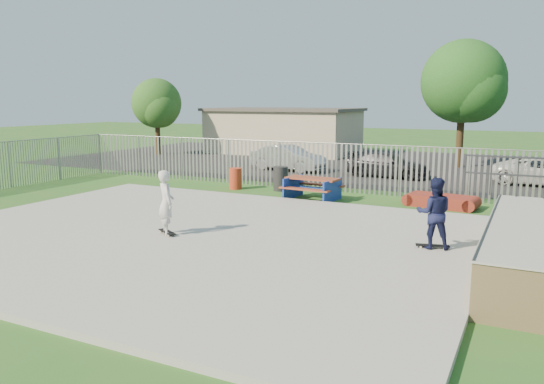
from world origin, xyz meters
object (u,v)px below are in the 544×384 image
at_px(car_dark, 387,165).
at_px(trash_bin_grey, 281,179).
at_px(skater_white, 166,202).
at_px(car_silver, 288,158).
at_px(skater_navy, 434,213).
at_px(trash_bin_red, 235,179).
at_px(picnic_table, 312,188).
at_px(tree_mid, 463,82).
at_px(funbox, 441,201).
at_px(tree_left, 157,103).

bearing_deg(car_dark, trash_bin_grey, 156.25).
relative_size(car_dark, skater_white, 2.35).
bearing_deg(car_silver, skater_navy, -134.41).
bearing_deg(trash_bin_red, picnic_table, -12.04).
xyz_separation_m(car_silver, skater_white, (3.04, -14.44, 0.33)).
relative_size(picnic_table, tree_mid, 0.30).
height_order(car_silver, skater_navy, skater_navy).
xyz_separation_m(trash_bin_red, skater_white, (2.57, -8.06, 0.58)).
height_order(trash_bin_red, car_dark, car_dark).
height_order(funbox, trash_bin_grey, trash_bin_grey).
height_order(funbox, trash_bin_red, trash_bin_red).
bearing_deg(picnic_table, skater_navy, -40.54).
distance_m(trash_bin_red, car_silver, 6.41).
bearing_deg(skater_navy, skater_white, 1.06).
relative_size(tree_left, skater_white, 3.00).
xyz_separation_m(car_silver, skater_navy, (9.75, -12.64, 0.33)).
bearing_deg(skater_navy, trash_bin_red, -47.97).
bearing_deg(tree_left, funbox, -26.49).
distance_m(trash_bin_red, skater_white, 8.47).
bearing_deg(car_silver, tree_mid, -46.81).
distance_m(funbox, car_silver, 11.10).
bearing_deg(funbox, trash_bin_grey, -177.76).
xyz_separation_m(trash_bin_grey, car_silver, (-2.38, 5.90, 0.19)).
bearing_deg(trash_bin_red, skater_white, -72.33).
relative_size(car_silver, car_dark, 1.00).
distance_m(picnic_table, tree_left, 19.78).
bearing_deg(trash_bin_red, funbox, -0.78).
height_order(funbox, skater_white, skater_white).
xyz_separation_m(tree_left, tree_mid, (19.77, 1.82, 1.22)).
distance_m(car_dark, skater_navy, 13.36).
distance_m(car_dark, tree_mid, 7.49).
relative_size(funbox, skater_navy, 1.28).
distance_m(trash_bin_red, car_dark, 8.05).
bearing_deg(picnic_table, skater_white, -95.67).
bearing_deg(skater_white, tree_left, -11.10).
bearing_deg(picnic_table, tree_mid, 78.71).
xyz_separation_m(funbox, car_dark, (-3.60, 6.48, 0.41)).
xyz_separation_m(funbox, trash_bin_grey, (-6.61, 0.60, 0.30)).
height_order(trash_bin_grey, car_dark, car_dark).
bearing_deg(trash_bin_grey, funbox, -5.19).
bearing_deg(trash_bin_grey, skater_navy, -42.42).
xyz_separation_m(picnic_table, car_dark, (1.04, 7.19, 0.19)).
bearing_deg(skater_white, trash_bin_grey, -45.68).
height_order(trash_bin_red, tree_left, tree_left).
bearing_deg(car_dark, skater_navy, -157.59).
bearing_deg(skater_navy, funbox, -96.88).
height_order(picnic_table, skater_white, skater_white).
bearing_deg(tree_mid, skater_navy, -84.55).
bearing_deg(tree_mid, picnic_table, -105.86).
bearing_deg(tree_left, car_silver, -18.09).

